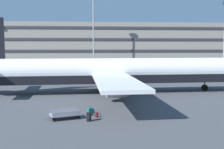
{
  "coord_description": "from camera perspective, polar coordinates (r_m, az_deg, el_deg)",
  "views": [
    {
      "loc": [
        -1.07,
        -37.91,
        6.38
      ],
      "look_at": [
        1.63,
        -4.56,
        3.0
      ],
      "focal_mm": 44.24,
      "sensor_mm": 36.0,
      "label": 1
    }
  ],
  "objects": [
    {
      "name": "ground_plane",
      "position": [
        38.45,
        -2.98,
        -3.79
      ],
      "size": [
        600.0,
        600.0,
        0.0
      ],
      "primitive_type": "plane",
      "color": "#424449"
    },
    {
      "name": "terminal_structure",
      "position": [
        91.34,
        -3.99,
        6.07
      ],
      "size": [
        168.42,
        16.54,
        13.77
      ],
      "color": "gray",
      "rests_on": "ground_plane"
    },
    {
      "name": "airliner",
      "position": [
        38.16,
        -0.07,
        0.45
      ],
      "size": [
        40.59,
        32.86,
        10.16
      ],
      "color": "silver",
      "rests_on": "ground_plane"
    },
    {
      "name": "light_mast_left",
      "position": [
        76.78,
        -3.85,
        9.7
      ],
      "size": [
        1.8,
        0.5,
        20.0
      ],
      "color": "gray",
      "rests_on": "ground_plane"
    },
    {
      "name": "suitcase_navy",
      "position": [
        24.05,
        -4.81,
        -8.59
      ],
      "size": [
        0.42,
        0.53,
        0.95
      ],
      "color": "black",
      "rests_on": "ground_plane"
    },
    {
      "name": "suitcase_purple",
      "position": [
        25.95,
        -4.51,
        -7.62
      ],
      "size": [
        0.53,
        0.44,
        0.82
      ],
      "color": "#147266",
      "rests_on": "ground_plane"
    },
    {
      "name": "backpack_red",
      "position": [
        25.28,
        -3.19,
        -8.33
      ],
      "size": [
        0.42,
        0.41,
        0.51
      ],
      "color": "maroon",
      "rests_on": "ground_plane"
    },
    {
      "name": "backpack_teal",
      "position": [
        26.91,
        -3.96,
        -7.46
      ],
      "size": [
        0.39,
        0.4,
        0.52
      ],
      "color": "navy",
      "rests_on": "ground_plane"
    },
    {
      "name": "baggage_cart",
      "position": [
        24.98,
        -9.68,
        -8.11
      ],
      "size": [
        3.35,
        2.02,
        0.82
      ],
      "color": "gray",
      "rests_on": "ground_plane"
    }
  ]
}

